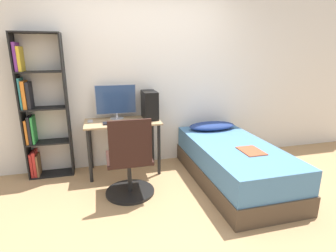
# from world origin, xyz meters

# --- Properties ---
(ground_plane) EXTENTS (14.00, 14.00, 0.00)m
(ground_plane) POSITION_xyz_m (0.00, 0.00, 0.00)
(ground_plane) COLOR tan
(wall_back) EXTENTS (8.00, 0.05, 2.50)m
(wall_back) POSITION_xyz_m (0.00, 1.52, 1.25)
(wall_back) COLOR silver
(wall_back) RESTS_ON ground_plane
(desk) EXTENTS (1.02, 0.55, 0.74)m
(desk) POSITION_xyz_m (-0.35, 1.22, 0.62)
(desk) COLOR tan
(desk) RESTS_ON ground_plane
(bookshelf) EXTENTS (0.57, 0.25, 1.89)m
(bookshelf) POSITION_xyz_m (-1.43, 1.37, 0.91)
(bookshelf) COLOR black
(bookshelf) RESTS_ON ground_plane
(office_chair) EXTENTS (0.59, 0.59, 0.98)m
(office_chair) POSITION_xyz_m (-0.35, 0.51, 0.37)
(office_chair) COLOR black
(office_chair) RESTS_ON ground_plane
(bed) EXTENTS (0.94, 1.92, 0.52)m
(bed) POSITION_xyz_m (0.99, 0.53, 0.26)
(bed) COLOR #4C3D2D
(bed) RESTS_ON ground_plane
(pillow) EXTENTS (0.72, 0.36, 0.11)m
(pillow) POSITION_xyz_m (0.99, 1.23, 0.58)
(pillow) COLOR navy
(pillow) RESTS_ON bed
(magazine) EXTENTS (0.24, 0.32, 0.01)m
(magazine) POSITION_xyz_m (1.06, 0.25, 0.53)
(magazine) COLOR #B24C2D
(magazine) RESTS_ON bed
(monitor) EXTENTS (0.57, 0.19, 0.48)m
(monitor) POSITION_xyz_m (-0.41, 1.38, 1.00)
(monitor) COLOR #B7B7BC
(monitor) RESTS_ON desk
(keyboard) EXTENTS (0.41, 0.12, 0.02)m
(keyboard) POSITION_xyz_m (-0.41, 1.11, 0.75)
(keyboard) COLOR black
(keyboard) RESTS_ON desk
(pc_tower) EXTENTS (0.19, 0.38, 0.39)m
(pc_tower) POSITION_xyz_m (0.05, 1.28, 0.94)
(pc_tower) COLOR black
(pc_tower) RESTS_ON desk
(mouse) EXTENTS (0.06, 0.09, 0.02)m
(mouse) POSITION_xyz_m (-0.15, 1.11, 0.75)
(mouse) COLOR silver
(mouse) RESTS_ON desk
(phone) EXTENTS (0.07, 0.14, 0.01)m
(phone) POSITION_xyz_m (-0.78, 1.31, 0.75)
(phone) COLOR #B7B7BC
(phone) RESTS_ON desk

